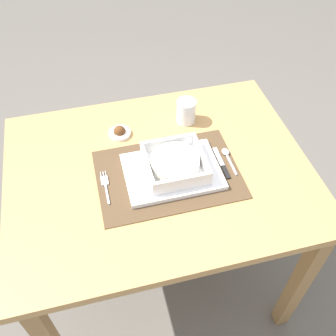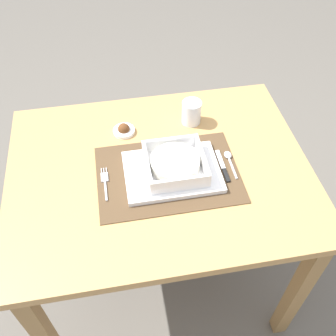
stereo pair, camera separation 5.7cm
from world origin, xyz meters
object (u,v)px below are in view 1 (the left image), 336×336
(dining_table, at_px, (159,189))
(porridge_bowl, at_px, (175,164))
(drinking_glass, at_px, (186,112))
(condiment_saucer, at_px, (120,132))
(fork, at_px, (105,185))
(spoon, at_px, (227,155))
(butter_knife, at_px, (222,165))
(bread_knife, at_px, (216,170))

(dining_table, xyz_separation_m, porridge_bowl, (0.05, -0.03, 0.14))
(drinking_glass, distance_m, condiment_saucer, 0.24)
(dining_table, distance_m, fork, 0.21)
(dining_table, height_order, drinking_glass, drinking_glass)
(spoon, relative_size, drinking_glass, 1.39)
(dining_table, bearing_deg, spoon, 0.00)
(butter_knife, bearing_deg, dining_table, 168.37)
(porridge_bowl, bearing_deg, dining_table, 149.22)
(fork, distance_m, spoon, 0.40)
(condiment_saucer, bearing_deg, porridge_bowl, -57.31)
(spoon, distance_m, drinking_glass, 0.22)
(spoon, relative_size, butter_knife, 0.87)
(butter_knife, bearing_deg, bread_knife, -149.66)
(condiment_saucer, bearing_deg, dining_table, -63.70)
(dining_table, xyz_separation_m, butter_knife, (0.20, -0.04, 0.11))
(fork, distance_m, condiment_saucer, 0.23)
(dining_table, relative_size, spoon, 8.20)
(dining_table, bearing_deg, bread_knife, -17.02)
(dining_table, relative_size, butter_knife, 7.13)
(dining_table, height_order, fork, fork)
(butter_knife, bearing_deg, porridge_bowl, 175.01)
(drinking_glass, height_order, condiment_saucer, drinking_glass)
(dining_table, xyz_separation_m, spoon, (0.23, 0.00, 0.11))
(spoon, bearing_deg, butter_knife, -124.68)
(porridge_bowl, distance_m, butter_knife, 0.16)
(spoon, bearing_deg, drinking_glass, 114.01)
(porridge_bowl, xyz_separation_m, condiment_saucer, (-0.14, 0.22, -0.03))
(porridge_bowl, bearing_deg, condiment_saucer, 122.69)
(bread_knife, distance_m, condiment_saucer, 0.36)
(porridge_bowl, bearing_deg, butter_knife, -4.15)
(porridge_bowl, relative_size, drinking_glass, 2.14)
(drinking_glass, bearing_deg, condiment_saucer, -176.57)
(spoon, relative_size, bread_knife, 0.88)
(porridge_bowl, height_order, butter_knife, porridge_bowl)
(fork, bearing_deg, bread_knife, -3.98)
(porridge_bowl, relative_size, bread_knife, 1.37)
(dining_table, distance_m, bread_knife, 0.21)
(spoon, height_order, butter_knife, spoon)
(porridge_bowl, height_order, spoon, porridge_bowl)
(porridge_bowl, relative_size, condiment_saucer, 2.42)
(porridge_bowl, distance_m, spoon, 0.19)
(butter_knife, distance_m, condiment_saucer, 0.37)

